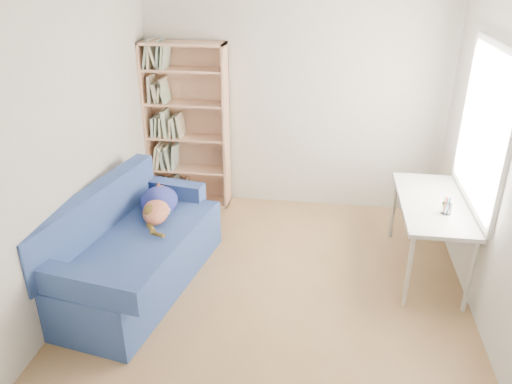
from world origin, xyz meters
The scene contains 6 objects.
ground centered at (0.00, 0.00, 0.00)m, with size 4.00×4.00×0.00m, color olive.
room_shell centered at (0.10, 0.03, 1.64)m, with size 3.54×4.04×2.62m.
sofa centered at (-1.32, 0.04, 0.36)m, with size 1.23×2.07×0.95m.
bookshelf centered at (-1.25, 1.83, 0.91)m, with size 0.98×0.31×1.97m.
desk centered at (1.43, 0.66, 0.68)m, with size 0.61×1.33×0.75m.
pen_cup centered at (1.49, 0.43, 0.81)m, with size 0.09×0.09×0.17m.
Camera 1 is at (0.39, -3.71, 2.81)m, focal length 35.00 mm.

